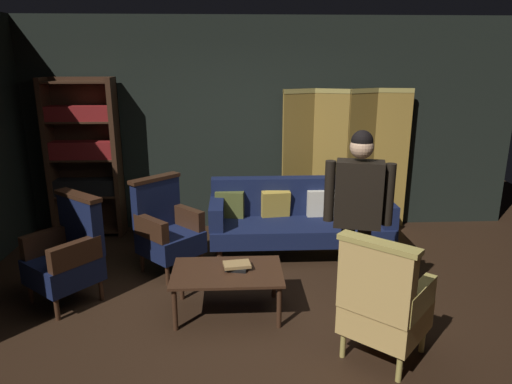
{
  "coord_description": "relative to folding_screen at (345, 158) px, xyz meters",
  "views": [
    {
      "loc": [
        -0.22,
        -3.78,
        2.27
      ],
      "look_at": [
        0.0,
        0.8,
        0.95
      ],
      "focal_mm": 32.62,
      "sensor_mm": 36.0,
      "label": 1
    }
  ],
  "objects": [
    {
      "name": "velvet_couch",
      "position": [
        -0.72,
        -0.81,
        -0.53
      ],
      "size": [
        2.12,
        0.78,
        0.88
      ],
      "color": "#382114",
      "rests_on": "ground_plane"
    },
    {
      "name": "armchair_wing_left",
      "position": [
        -3.08,
        -1.88,
        -0.5
      ],
      "size": [
        0.81,
        0.81,
        1.04
      ],
      "color": "#382114",
      "rests_on": "ground_plane"
    },
    {
      "name": "armchair_gilt_accent",
      "position": [
        -0.37,
        -2.94,
        -0.5
      ],
      "size": [
        0.82,
        0.82,
        1.04
      ],
      "color": "tan",
      "rests_on": "ground_plane"
    },
    {
      "name": "ground_plane",
      "position": [
        -1.27,
        -2.26,
        -0.99
      ],
      "size": [
        10.0,
        10.0,
        0.0
      ],
      "primitive_type": "plane",
      "color": "black"
    },
    {
      "name": "book_tan_leather",
      "position": [
        -1.48,
        -2.16,
        -0.52
      ],
      "size": [
        0.26,
        0.19,
        0.03
      ],
      "primitive_type": "cube",
      "rotation": [
        0.0,
        0.0,
        0.15
      ],
      "color": "#9E7A47",
      "rests_on": "book_black_cloth"
    },
    {
      "name": "potted_plant",
      "position": [
        -2.56,
        -0.4,
        -0.56
      ],
      "size": [
        0.45,
        0.45,
        0.74
      ],
      "color": "brown",
      "rests_on": "ground_plane"
    },
    {
      "name": "standing_figure",
      "position": [
        -0.42,
        -2.26,
        0.04
      ],
      "size": [
        0.57,
        0.31,
        1.7
      ],
      "color": "black",
      "rests_on": "ground_plane"
    },
    {
      "name": "back_wall",
      "position": [
        -1.27,
        0.19,
        0.41
      ],
      "size": [
        7.2,
        0.1,
        2.8
      ],
      "primitive_type": "cube",
      "color": "black",
      "rests_on": "ground_plane"
    },
    {
      "name": "folding_screen",
      "position": [
        0.0,
        0.0,
        0.0
      ],
      "size": [
        1.73,
        0.25,
        1.9
      ],
      "color": "olive",
      "rests_on": "ground_plane"
    },
    {
      "name": "book_black_cloth",
      "position": [
        -1.48,
        -2.16,
        -0.55
      ],
      "size": [
        0.22,
        0.2,
        0.03
      ],
      "primitive_type": "cube",
      "rotation": [
        0.0,
        0.0,
        -0.2
      ],
      "color": "black",
      "rests_on": "coffee_table"
    },
    {
      "name": "coffee_table",
      "position": [
        -1.56,
        -2.2,
        -0.61
      ],
      "size": [
        1.0,
        0.64,
        0.42
      ],
      "color": "#382114",
      "rests_on": "ground_plane"
    },
    {
      "name": "bookshelf",
      "position": [
        -3.42,
        -0.07,
        0.08
      ],
      "size": [
        0.9,
        0.32,
        2.05
      ],
      "color": "#382114",
      "rests_on": "ground_plane"
    },
    {
      "name": "armchair_wing_right",
      "position": [
        -2.24,
        -1.24,
        -0.5
      ],
      "size": [
        0.82,
        0.82,
        1.04
      ],
      "color": "#382114",
      "rests_on": "ground_plane"
    }
  ]
}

